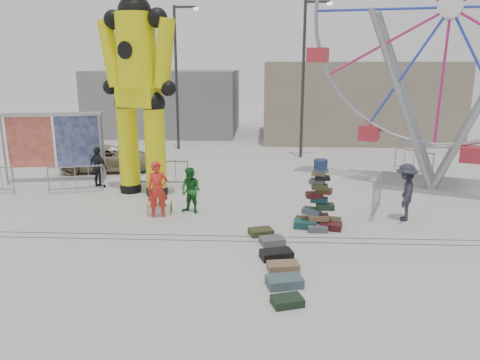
{
  "coord_description": "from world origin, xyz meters",
  "views": [
    {
      "loc": [
        0.96,
        -11.92,
        4.99
      ],
      "look_at": [
        0.3,
        1.28,
        1.64
      ],
      "focal_mm": 35.0,
      "sensor_mm": 36.0,
      "label": 1
    }
  ],
  "objects_px": {
    "lamp_post_right": "(305,72)",
    "steamer_trunk": "(160,208)",
    "ferris_wheel": "(448,32)",
    "banner_scaffold": "(53,131)",
    "barricade_dummy_c": "(164,173)",
    "pedestrian_black": "(98,167)",
    "barricade_wheel_back": "(414,161)",
    "crash_test_dummy": "(138,81)",
    "pedestrian_green": "(191,190)",
    "barricade_wheel_front": "(377,198)",
    "barricade_dummy_b": "(75,179)",
    "suitcase_tower": "(318,208)",
    "pedestrian_red": "(158,190)",
    "parked_suv": "(108,158)",
    "pedestrian_grey": "(405,192)",
    "lamp_post_left": "(178,71)"
  },
  "relations": [
    {
      "from": "lamp_post_right",
      "to": "steamer_trunk",
      "type": "distance_m",
      "value": 12.24
    },
    {
      "from": "ferris_wheel",
      "to": "banner_scaffold",
      "type": "relative_size",
      "value": 2.99
    },
    {
      "from": "barricade_dummy_c",
      "to": "pedestrian_black",
      "type": "bearing_deg",
      "value": -171.39
    },
    {
      "from": "barricade_wheel_back",
      "to": "ferris_wheel",
      "type": "bearing_deg",
      "value": -35.85
    },
    {
      "from": "crash_test_dummy",
      "to": "pedestrian_black",
      "type": "height_order",
      "value": "crash_test_dummy"
    },
    {
      "from": "barricade_dummy_c",
      "to": "pedestrian_green",
      "type": "xyz_separation_m",
      "value": [
        1.65,
        -3.44,
        0.23
      ]
    },
    {
      "from": "barricade_wheel_front",
      "to": "barricade_dummy_b",
      "type": "bearing_deg",
      "value": 100.08
    },
    {
      "from": "suitcase_tower",
      "to": "crash_test_dummy",
      "type": "relative_size",
      "value": 0.26
    },
    {
      "from": "pedestrian_red",
      "to": "parked_suv",
      "type": "relative_size",
      "value": 0.43
    },
    {
      "from": "barricade_wheel_front",
      "to": "pedestrian_grey",
      "type": "bearing_deg",
      "value": -111.47
    },
    {
      "from": "pedestrian_red",
      "to": "steamer_trunk",
      "type": "bearing_deg",
      "value": 79.37
    },
    {
      "from": "lamp_post_left",
      "to": "pedestrian_black",
      "type": "relative_size",
      "value": 4.76
    },
    {
      "from": "lamp_post_right",
      "to": "barricade_dummy_c",
      "type": "bearing_deg",
      "value": -134.03
    },
    {
      "from": "crash_test_dummy",
      "to": "pedestrian_black",
      "type": "relative_size",
      "value": 4.85
    },
    {
      "from": "banner_scaffold",
      "to": "parked_suv",
      "type": "relative_size",
      "value": 0.96
    },
    {
      "from": "pedestrian_green",
      "to": "suitcase_tower",
      "type": "bearing_deg",
      "value": 12.11
    },
    {
      "from": "banner_scaffold",
      "to": "pedestrian_red",
      "type": "xyz_separation_m",
      "value": [
        5.3,
        -4.33,
        -1.28
      ]
    },
    {
      "from": "banner_scaffold",
      "to": "pedestrian_green",
      "type": "height_order",
      "value": "banner_scaffold"
    },
    {
      "from": "lamp_post_right",
      "to": "suitcase_tower",
      "type": "height_order",
      "value": "lamp_post_right"
    },
    {
      "from": "lamp_post_right",
      "to": "banner_scaffold",
      "type": "height_order",
      "value": "lamp_post_right"
    },
    {
      "from": "crash_test_dummy",
      "to": "barricade_dummy_c",
      "type": "xyz_separation_m",
      "value": [
        0.56,
        1.14,
        -3.75
      ]
    },
    {
      "from": "banner_scaffold",
      "to": "pedestrian_grey",
      "type": "relative_size",
      "value": 2.22
    },
    {
      "from": "lamp_post_left",
      "to": "banner_scaffold",
      "type": "xyz_separation_m",
      "value": [
        -3.86,
        -8.0,
        -2.27
      ]
    },
    {
      "from": "barricade_wheel_back",
      "to": "barricade_dummy_b",
      "type": "bearing_deg",
      "value": -111.88
    },
    {
      "from": "barricade_dummy_b",
      "to": "parked_suv",
      "type": "xyz_separation_m",
      "value": [
        0.03,
        3.85,
        0.05
      ]
    },
    {
      "from": "steamer_trunk",
      "to": "pedestrian_green",
      "type": "height_order",
      "value": "pedestrian_green"
    },
    {
      "from": "lamp_post_left",
      "to": "ferris_wheel",
      "type": "distance_m",
      "value": 14.37
    },
    {
      "from": "crash_test_dummy",
      "to": "pedestrian_grey",
      "type": "distance_m",
      "value": 10.17
    },
    {
      "from": "steamer_trunk",
      "to": "barricade_wheel_back",
      "type": "distance_m",
      "value": 12.22
    },
    {
      "from": "lamp_post_left",
      "to": "crash_test_dummy",
      "type": "distance_m",
      "value": 9.55
    },
    {
      "from": "banner_scaffold",
      "to": "pedestrian_black",
      "type": "bearing_deg",
      "value": -29.53
    },
    {
      "from": "barricade_wheel_front",
      "to": "lamp_post_right",
      "type": "bearing_deg",
      "value": 30.44
    },
    {
      "from": "pedestrian_red",
      "to": "barricade_wheel_back",
      "type": "bearing_deg",
      "value": 17.12
    },
    {
      "from": "banner_scaffold",
      "to": "pedestrian_black",
      "type": "relative_size",
      "value": 2.45
    },
    {
      "from": "suitcase_tower",
      "to": "barricade_wheel_front",
      "type": "xyz_separation_m",
      "value": [
        2.12,
        1.44,
        -0.05
      ]
    },
    {
      "from": "lamp_post_left",
      "to": "ferris_wheel",
      "type": "bearing_deg",
      "value": -33.85
    },
    {
      "from": "lamp_post_right",
      "to": "pedestrian_black",
      "type": "relative_size",
      "value": 4.76
    },
    {
      "from": "barricade_dummy_c",
      "to": "ferris_wheel",
      "type": "bearing_deg",
      "value": 3.19
    },
    {
      "from": "ferris_wheel",
      "to": "pedestrian_black",
      "type": "relative_size",
      "value": 7.34
    },
    {
      "from": "barricade_dummy_b",
      "to": "barricade_wheel_front",
      "type": "xyz_separation_m",
      "value": [
        11.15,
        -2.0,
        0.0
      ]
    },
    {
      "from": "suitcase_tower",
      "to": "ferris_wheel",
      "type": "relative_size",
      "value": 0.17
    },
    {
      "from": "pedestrian_black",
      "to": "parked_suv",
      "type": "relative_size",
      "value": 0.39
    },
    {
      "from": "banner_scaffold",
      "to": "steamer_trunk",
      "type": "relative_size",
      "value": 5.21
    },
    {
      "from": "ferris_wheel",
      "to": "barricade_wheel_front",
      "type": "distance_m",
      "value": 7.32
    },
    {
      "from": "barricade_dummy_c",
      "to": "barricade_wheel_back",
      "type": "distance_m",
      "value": 11.35
    },
    {
      "from": "steamer_trunk",
      "to": "barricade_dummy_c",
      "type": "relative_size",
      "value": 0.4
    },
    {
      "from": "barricade_dummy_c",
      "to": "barricade_wheel_back",
      "type": "relative_size",
      "value": 1.0
    },
    {
      "from": "crash_test_dummy",
      "to": "barricade_dummy_b",
      "type": "relative_size",
      "value": 4.08
    },
    {
      "from": "crash_test_dummy",
      "to": "banner_scaffold",
      "type": "xyz_separation_m",
      "value": [
        -4.11,
        1.55,
        -2.09
      ]
    },
    {
      "from": "pedestrian_black",
      "to": "pedestrian_grey",
      "type": "bearing_deg",
      "value": -166.75
    }
  ]
}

